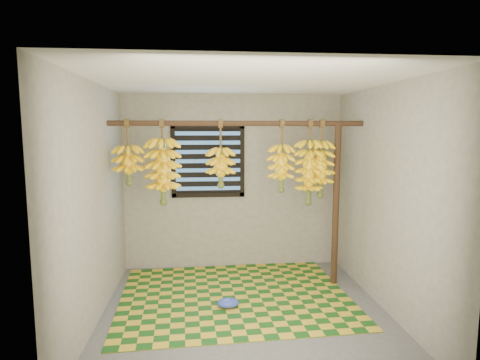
{
  "coord_description": "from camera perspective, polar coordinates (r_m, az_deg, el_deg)",
  "views": [
    {
      "loc": [
        -0.44,
        -4.01,
        1.93
      ],
      "look_at": [
        0.0,
        0.55,
        1.35
      ],
      "focal_mm": 30.0,
      "sensor_mm": 36.0,
      "label": 1
    }
  ],
  "objects": [
    {
      "name": "banana_bunch_f",
      "position": [
        4.95,
        11.4,
        1.57
      ],
      "size": [
        0.31,
        0.31,
        0.94
      ],
      "color": "brown",
      "rests_on": "hanging_pole"
    },
    {
      "name": "banana_bunch_c",
      "position": [
        4.74,
        -2.75,
        1.82
      ],
      "size": [
        0.32,
        0.32,
        0.8
      ],
      "color": "brown",
      "rests_on": "hanging_pole"
    },
    {
      "name": "support_post",
      "position": [
        5.07,
        13.48,
        -3.55
      ],
      "size": [
        0.08,
        0.08,
        2.0
      ],
      "primitive_type": "cylinder",
      "color": "#402819",
      "rests_on": "floor"
    },
    {
      "name": "wall_left",
      "position": [
        4.21,
        -20.1,
        -3.21
      ],
      "size": [
        0.01,
        3.0,
        2.4
      ],
      "primitive_type": "cube",
      "color": "gray",
      "rests_on": "floor"
    },
    {
      "name": "floor",
      "position": [
        4.47,
        0.72,
        -18.42
      ],
      "size": [
        3.0,
        3.0,
        0.01
      ],
      "primitive_type": "cube",
      "color": "#515151",
      "rests_on": "ground"
    },
    {
      "name": "ceiling",
      "position": [
        4.06,
        0.77,
        13.94
      ],
      "size": [
        3.0,
        3.0,
        0.01
      ],
      "primitive_type": "cube",
      "color": "silver",
      "rests_on": "wall_back"
    },
    {
      "name": "wall_right",
      "position": [
        4.52,
        20.11,
        -2.53
      ],
      "size": [
        0.01,
        3.0,
        2.4
      ],
      "primitive_type": "cube",
      "color": "gray",
      "rests_on": "floor"
    },
    {
      "name": "woven_mat",
      "position": [
        4.86,
        -0.76,
        -16.13
      ],
      "size": [
        2.7,
        2.2,
        0.01
      ],
      "primitive_type": "cube",
      "rotation": [
        0.0,
        0.0,
        0.05
      ],
      "color": "#184D16",
      "rests_on": "floor"
    },
    {
      "name": "banana_bunch_a",
      "position": [
        4.8,
        -15.57,
        2.1
      ],
      "size": [
        0.34,
        0.34,
        0.76
      ],
      "color": "brown",
      "rests_on": "hanging_pole"
    },
    {
      "name": "banana_bunch_e",
      "position": [
        4.91,
        9.79,
        1.12
      ],
      "size": [
        0.34,
        0.34,
        1.02
      ],
      "color": "brown",
      "rests_on": "hanging_pole"
    },
    {
      "name": "banana_bunch_d",
      "position": [
        4.83,
        5.89,
        1.72
      ],
      "size": [
        0.3,
        0.3,
        0.86
      ],
      "color": "brown",
      "rests_on": "hanging_pole"
    },
    {
      "name": "banana_bunch_b",
      "position": [
        4.75,
        -10.91,
        1.22
      ],
      "size": [
        0.39,
        0.39,
        0.99
      ],
      "color": "brown",
      "rests_on": "hanging_pole"
    },
    {
      "name": "hanging_pole",
      "position": [
        4.73,
        -0.18,
        8.06
      ],
      "size": [
        3.0,
        0.06,
        0.06
      ],
      "primitive_type": "cylinder",
      "rotation": [
        0.0,
        1.57,
        0.0
      ],
      "color": "#402819",
      "rests_on": "wall_left"
    },
    {
      "name": "window",
      "position": [
        5.5,
        -4.57,
        2.71
      ],
      "size": [
        1.0,
        0.04,
        1.0
      ],
      "color": "black",
      "rests_on": "wall_back"
    },
    {
      "name": "plastic_bag",
      "position": [
        4.54,
        -1.73,
        -17.08
      ],
      "size": [
        0.25,
        0.19,
        0.1
      ],
      "primitive_type": "ellipsoid",
      "rotation": [
        0.0,
        0.0,
        0.04
      ],
      "color": "#3044B3",
      "rests_on": "woven_mat"
    },
    {
      "name": "wall_back",
      "position": [
        5.58,
        -0.95,
        -0.31
      ],
      "size": [
        3.0,
        0.01,
        2.4
      ],
      "primitive_type": "cube",
      "color": "gray",
      "rests_on": "floor"
    }
  ]
}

